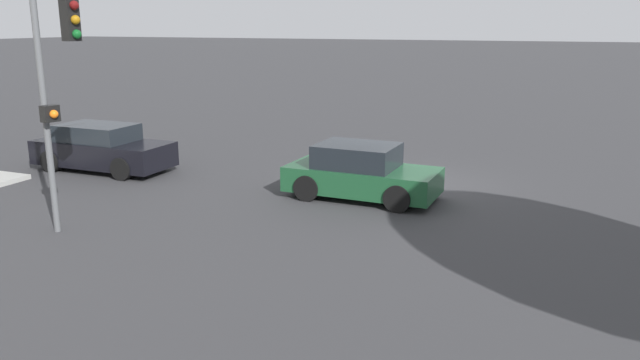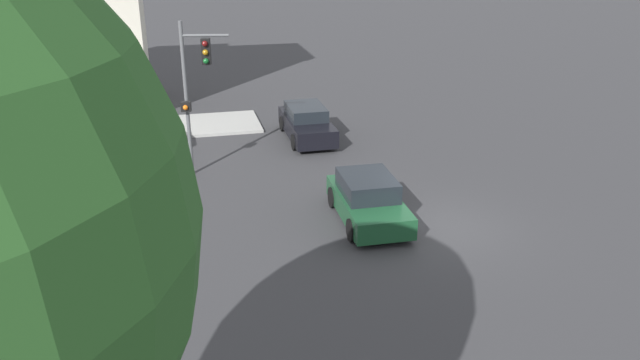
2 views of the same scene
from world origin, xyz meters
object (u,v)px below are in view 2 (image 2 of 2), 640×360
(traffic_signal, at_px, (195,78))
(crossing_car_0, at_px, (368,200))
(parked_car_0, at_px, (116,136))
(crossing_car_1, at_px, (307,123))

(traffic_signal, distance_m, crossing_car_0, 7.72)
(crossing_car_0, height_order, parked_car_0, parked_car_0)
(traffic_signal, bearing_deg, crossing_car_0, 54.31)
(crossing_car_0, xyz_separation_m, crossing_car_1, (8.53, 0.11, 0.01))
(traffic_signal, distance_m, parked_car_0, 5.47)
(crossing_car_1, height_order, parked_car_0, parked_car_0)
(traffic_signal, height_order, crossing_car_0, traffic_signal)
(crossing_car_0, bearing_deg, traffic_signal, -135.90)
(crossing_car_0, height_order, crossing_car_1, crossing_car_1)
(traffic_signal, height_order, crossing_car_1, traffic_signal)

